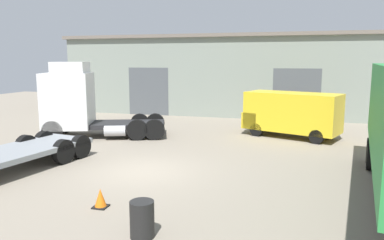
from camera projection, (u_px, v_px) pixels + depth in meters
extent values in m
plane|color=gray|center=(143.00, 171.00, 14.07)|extent=(60.00, 60.00, 0.00)
cube|color=gray|center=(227.00, 76.00, 29.97)|extent=(24.76, 6.41, 5.79)
cube|color=#70665B|center=(227.00, 38.00, 29.50)|extent=(25.26, 6.91, 0.25)
cube|color=#4C5156|center=(149.00, 91.00, 28.58)|extent=(3.20, 0.08, 3.60)
cube|color=#4C5156|center=(296.00, 95.00, 25.68)|extent=(3.20, 0.08, 3.60)
cube|color=silver|center=(68.00, 100.00, 20.10)|extent=(3.11, 3.17, 2.94)
cube|color=silver|center=(71.00, 68.00, 19.84)|extent=(2.30, 2.55, 0.60)
cube|color=black|center=(45.00, 90.00, 19.92)|extent=(0.80, 2.00, 1.06)
cube|color=#232326|center=(128.00, 124.00, 20.55)|extent=(4.36, 3.22, 0.24)
cylinder|color=#B2B2B7|center=(115.00, 131.00, 19.55)|extent=(1.23, 0.90, 0.56)
cylinder|color=black|center=(53.00, 131.00, 19.20)|extent=(1.12, 0.65, 1.08)
cylinder|color=black|center=(64.00, 124.00, 21.37)|extent=(1.12, 0.65, 1.08)
cylinder|color=black|center=(137.00, 130.00, 19.53)|extent=(1.12, 0.65, 1.08)
cylinder|color=black|center=(140.00, 123.00, 21.70)|extent=(1.12, 0.65, 1.08)
cylinder|color=black|center=(154.00, 130.00, 19.60)|extent=(1.12, 0.65, 1.08)
cylinder|color=black|center=(155.00, 123.00, 21.77)|extent=(1.12, 0.65, 1.08)
cylinder|color=black|center=(371.00, 156.00, 14.22)|extent=(0.45, 1.07, 1.03)
cylinder|color=black|center=(371.00, 151.00, 15.12)|extent=(0.45, 1.07, 1.03)
cube|color=gray|center=(18.00, 151.00, 14.35)|extent=(3.33, 6.04, 0.20)
cylinder|color=black|center=(63.00, 152.00, 15.06)|extent=(0.46, 1.03, 1.00)
cylinder|color=black|center=(26.00, 147.00, 15.94)|extent=(0.46, 1.03, 1.00)
cylinder|color=black|center=(81.00, 146.00, 15.95)|extent=(0.46, 1.03, 1.00)
cylinder|color=black|center=(44.00, 142.00, 16.84)|extent=(0.46, 1.03, 1.00)
cube|color=yellow|center=(292.00, 112.00, 20.19)|extent=(5.31, 3.62, 2.06)
cube|color=yellow|center=(257.00, 119.00, 21.52)|extent=(1.55, 2.19, 0.90)
cube|color=black|center=(263.00, 102.00, 21.13)|extent=(0.67, 1.60, 0.74)
cylinder|color=black|center=(257.00, 129.00, 20.65)|extent=(0.78, 0.54, 0.72)
cylinder|color=black|center=(270.00, 125.00, 22.00)|extent=(0.78, 0.54, 0.72)
cylinder|color=black|center=(317.00, 137.00, 18.70)|extent=(0.78, 0.54, 0.72)
cylinder|color=black|center=(327.00, 132.00, 20.05)|extent=(0.78, 0.54, 0.72)
cylinder|color=black|center=(142.00, 219.00, 8.77)|extent=(0.58, 0.58, 0.88)
cube|color=black|center=(101.00, 207.00, 10.62)|extent=(0.40, 0.40, 0.04)
cone|color=orange|center=(100.00, 198.00, 10.58)|extent=(0.36, 0.36, 0.55)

